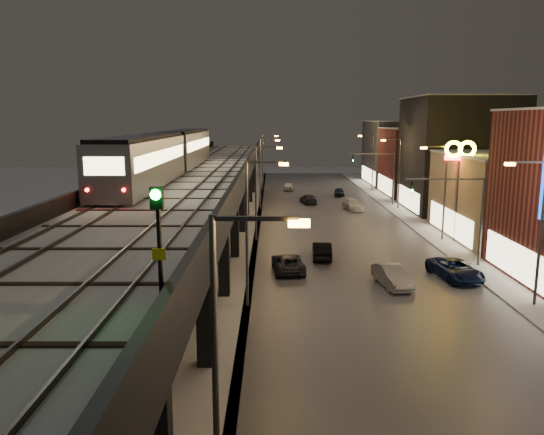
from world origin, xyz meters
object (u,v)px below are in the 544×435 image
object	(u,v)px
car_near_white	(322,251)
car_mid_silver	(288,263)
car_far_white	(289,187)
car_onc_silver	(392,277)
rail_signal	(158,222)
car_onc_dark	(455,270)
car_onc_white	(353,205)
subway_train	(169,153)
car_mid_dark	(308,199)
car_onc_red	(339,192)

from	to	relation	value
car_near_white	car_mid_silver	size ratio (longest dim) A/B	0.89
car_far_white	car_near_white	bearing A→B (deg)	95.82
car_mid_silver	car_onc_silver	size ratio (longest dim) A/B	1.10
rail_signal	car_far_white	distance (m)	72.66
car_onc_silver	rail_signal	bearing A→B (deg)	-126.90
rail_signal	car_onc_dark	world-z (taller)	rail_signal
car_near_white	car_onc_white	distance (m)	24.85
rail_signal	car_onc_white	bearing A→B (deg)	76.09
car_near_white	car_onc_white	xyz separation A→B (m)	(6.16, 24.07, -0.04)
subway_train	car_far_white	bearing A→B (deg)	72.23
car_near_white	car_far_white	world-z (taller)	car_near_white
car_near_white	car_mid_silver	xyz separation A→B (m)	(-2.88, -3.72, -0.04)
subway_train	car_mid_dark	world-z (taller)	subway_train
subway_train	car_onc_dark	distance (m)	26.26
rail_signal	car_onc_silver	bearing A→B (deg)	62.81
car_mid_silver	car_onc_silver	bearing A→B (deg)	147.69
car_onc_dark	car_onc_white	bearing A→B (deg)	85.02
rail_signal	car_onc_silver	distance (m)	25.73
car_near_white	car_mid_dark	bearing A→B (deg)	-88.85
car_onc_silver	car_onc_red	distance (m)	43.61
car_near_white	car_mid_dark	size ratio (longest dim) A/B	1.02
car_mid_silver	car_onc_red	world-z (taller)	car_mid_silver
car_far_white	car_onc_white	bearing A→B (deg)	115.90
rail_signal	car_mid_silver	bearing A→B (deg)	80.76
car_onc_dark	car_mid_silver	bearing A→B (deg)	160.02
car_far_white	car_onc_silver	distance (m)	50.57
car_near_white	car_mid_dark	distance (m)	29.17
rail_signal	car_onc_white	world-z (taller)	rail_signal
subway_train	car_mid_dark	xyz separation A→B (m)	(14.26, 23.64, -7.81)
car_near_white	car_mid_silver	bearing A→B (deg)	55.10
car_far_white	car_onc_white	distance (m)	20.28
car_near_white	car_onc_red	world-z (taller)	car_near_white
car_near_white	car_far_white	distance (m)	42.90
subway_train	car_near_white	distance (m)	16.42
subway_train	car_mid_dark	distance (m)	28.69
car_onc_red	car_near_white	bearing A→B (deg)	-94.68
car_mid_silver	car_mid_dark	xyz separation A→B (m)	(3.73, 32.87, -0.06)
subway_train	car_onc_silver	world-z (taller)	subway_train
car_mid_dark	car_onc_dark	xyz separation A→B (m)	(8.20, -34.86, 0.11)
car_onc_dark	car_near_white	bearing A→B (deg)	137.25
car_onc_white	rail_signal	bearing A→B (deg)	-113.96
subway_train	car_onc_silver	xyz separation A→B (m)	(17.56, -12.89, -7.70)
subway_train	car_onc_dark	xyz separation A→B (m)	(22.46, -11.22, -7.70)
car_near_white	car_onc_red	size ratio (longest dim) A/B	1.18
subway_train	car_onc_silver	bearing A→B (deg)	-36.28
car_mid_silver	car_onc_dark	world-z (taller)	car_onc_dark
car_mid_dark	car_onc_red	distance (m)	8.71
car_near_white	car_onc_dark	world-z (taller)	car_onc_dark
car_onc_silver	car_far_white	bearing A→B (deg)	86.63
subway_train	rail_signal	size ratio (longest dim) A/B	12.12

